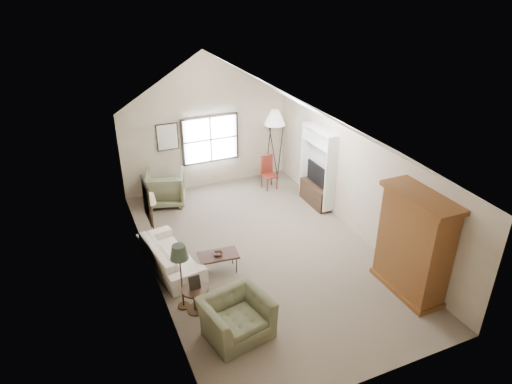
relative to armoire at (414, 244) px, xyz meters
name	(u,v)px	position (x,y,z in m)	size (l,w,h in m)	color
room_shell	(264,121)	(-2.18, 2.40, 2.11)	(5.01, 8.01, 4.00)	#756753
window	(210,139)	(-2.08, 6.36, 0.35)	(1.72, 0.08, 1.42)	black
skylight	(299,102)	(-0.88, 3.30, 2.12)	(0.80, 1.20, 0.52)	white
wall_art	(157,167)	(-4.06, 4.34, 0.63)	(1.97, 3.71, 0.88)	black
armoire	(414,244)	(0.00, 0.00, 0.00)	(0.60, 1.50, 2.20)	brown
tv_alcove	(318,166)	(0.16, 4.00, 0.05)	(0.32, 1.30, 2.10)	white
media_console	(315,194)	(0.14, 4.00, -0.80)	(0.34, 1.18, 0.60)	#382316
tv_panel	(317,174)	(0.14, 4.00, -0.18)	(0.05, 0.90, 0.55)	black
sofa	(170,255)	(-4.28, 2.72, -0.80)	(2.09, 0.82, 0.61)	white
armchair_near	(236,317)	(-3.68, 0.23, -0.72)	(1.16, 1.01, 0.75)	#6F6E4D
armchair_far	(166,188)	(-3.65, 5.72, -0.63)	(1.01, 1.04, 0.94)	#676D4C
coffee_table	(219,263)	(-3.36, 2.13, -0.88)	(0.86, 0.48, 0.44)	#331B14
bowl	(218,254)	(-3.36, 2.13, -0.64)	(0.21, 0.21, 0.05)	#3C2018
side_table	(196,299)	(-4.18, 1.12, -0.84)	(0.52, 0.52, 0.52)	#3D2518
side_chair	(270,173)	(-0.61, 5.41, -0.60)	(0.39, 0.39, 1.01)	maroon
tripod_lamp	(274,144)	(-0.13, 6.10, 0.00)	(0.64, 0.64, 2.20)	white
dark_lamp	(181,277)	(-4.38, 1.32, -0.37)	(0.35, 0.35, 1.46)	black
tan_lamp	(152,217)	(-4.38, 3.92, -0.45)	(0.26, 0.26, 1.31)	tan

